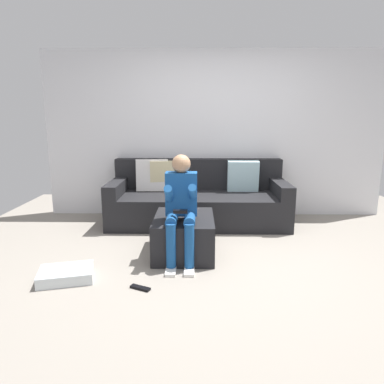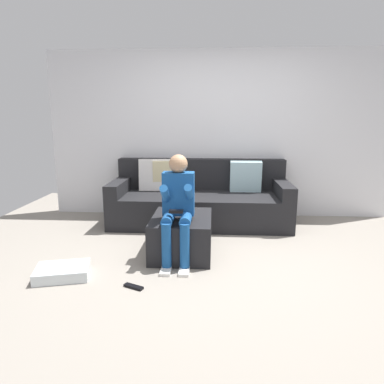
# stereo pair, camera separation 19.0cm
# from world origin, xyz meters

# --- Properties ---
(ground_plane) EXTENTS (6.57, 6.57, 0.00)m
(ground_plane) POSITION_xyz_m (0.00, 0.00, 0.00)
(ground_plane) COLOR gray
(wall_back) EXTENTS (5.06, 0.10, 2.45)m
(wall_back) POSITION_xyz_m (0.00, 1.96, 1.22)
(wall_back) COLOR silver
(wall_back) RESTS_ON ground_plane
(couch_sectional) EXTENTS (2.46, 0.98, 0.89)m
(couch_sectional) POSITION_xyz_m (-0.25, 1.50, 0.32)
(couch_sectional) COLOR black
(couch_sectional) RESTS_ON ground_plane
(ottoman) EXTENTS (0.64, 0.84, 0.42)m
(ottoman) POSITION_xyz_m (-0.40, 0.30, 0.21)
(ottoman) COLOR black
(ottoman) RESTS_ON ground_plane
(person_seated) EXTENTS (0.33, 0.60, 1.11)m
(person_seated) POSITION_xyz_m (-0.42, 0.09, 0.62)
(person_seated) COLOR #194C8C
(person_seated) RESTS_ON ground_plane
(storage_bin) EXTENTS (0.55, 0.46, 0.10)m
(storage_bin) POSITION_xyz_m (-1.47, -0.37, 0.05)
(storage_bin) COLOR silver
(storage_bin) RESTS_ON ground_plane
(remote_near_ottoman) EXTENTS (0.19, 0.13, 0.02)m
(remote_near_ottoman) POSITION_xyz_m (-0.76, -0.54, 0.01)
(remote_near_ottoman) COLOR black
(remote_near_ottoman) RESTS_ON ground_plane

